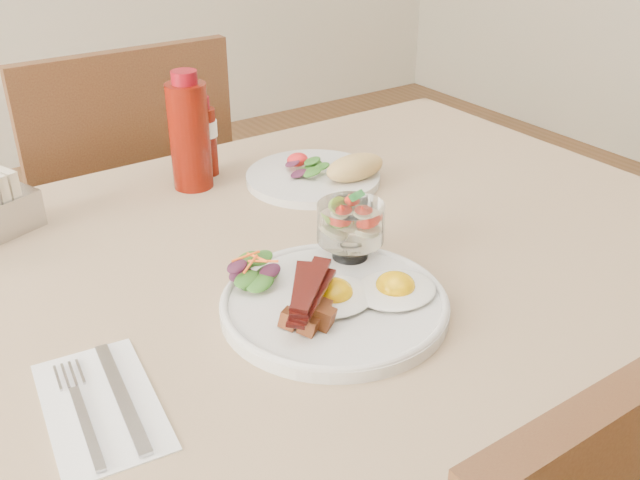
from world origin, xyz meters
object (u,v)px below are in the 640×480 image
ketchup_bottle (189,134)px  hot_sauce_bottle (206,137)px  table (282,310)px  main_plate (334,305)px  second_plate (323,174)px  fruit_cup (350,223)px  chair_far (126,223)px

ketchup_bottle → hot_sauce_bottle: (0.04, 0.03, -0.03)m
table → ketchup_bottle: bearing=88.7°
main_plate → second_plate: bearing=57.3°
second_plate → ketchup_bottle: (-0.19, 0.11, 0.08)m
table → main_plate: main_plate is taller
main_plate → hot_sauce_bottle: hot_sauce_bottle is taller
table → fruit_cup: (0.06, -0.08, 0.15)m
table → fruit_cup: bearing=-49.7°
ketchup_bottle → chair_far: bearing=91.0°
table → chair_far: chair_far is taller
hot_sauce_bottle → ketchup_bottle: bearing=-143.9°
hot_sauce_bottle → table: bearing=-99.1°
chair_far → fruit_cup: bearing=-85.1°
second_plate → ketchup_bottle: size_ratio=1.17×
fruit_cup → second_plate: (0.13, 0.25, -0.05)m
chair_far → ketchup_bottle: (0.01, -0.37, 0.32)m
chair_far → hot_sauce_bottle: chair_far is taller
chair_far → fruit_cup: size_ratio=10.25×
fruit_cup → ketchup_bottle: 0.37m
second_plate → hot_sauce_bottle: bearing=135.1°
fruit_cup → ketchup_bottle: (-0.06, 0.36, 0.03)m
chair_far → second_plate: (0.20, -0.49, 0.24)m
table → chair_far: (0.00, 0.66, -0.14)m
table → main_plate: (-0.02, -0.15, 0.10)m
fruit_cup → chair_far: bearing=94.9°
second_plate → hot_sauce_bottle: 0.21m
chair_far → second_plate: chair_far is taller
second_plate → chair_far: bearing=111.9°
hot_sauce_bottle → second_plate: bearing=-44.9°
chair_far → second_plate: bearing=-68.1°
fruit_cup → hot_sauce_bottle: size_ratio=0.65×
table → ketchup_bottle: ketchup_bottle is taller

